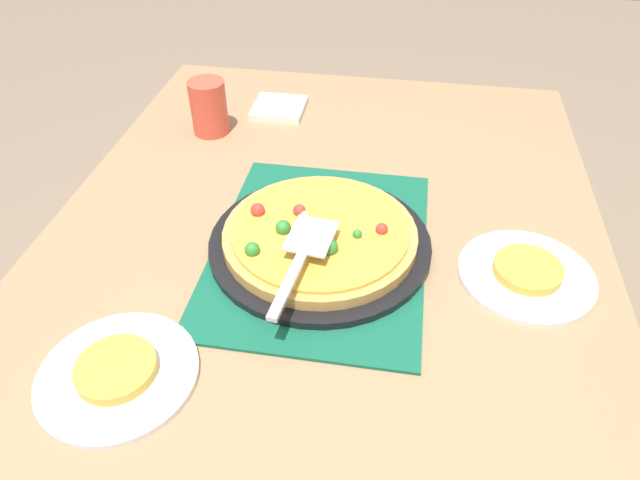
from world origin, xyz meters
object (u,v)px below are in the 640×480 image
at_px(pizza_pan, 320,243).
at_px(plate_near_left, 526,275).
at_px(pizza, 319,234).
at_px(served_slice_left, 528,269).
at_px(served_slice_right, 116,369).
at_px(plate_far_right, 118,375).
at_px(napkin_stack, 279,108).
at_px(cup_far, 209,107).
at_px(pizza_server, 302,255).

distance_m(pizza_pan, plate_near_left, 0.34).
distance_m(pizza, plate_near_left, 0.35).
relative_size(served_slice_left, served_slice_right, 1.00).
distance_m(pizza, plate_far_right, 0.38).
relative_size(pizza_pan, napkin_stack, 3.17).
bearing_deg(plate_near_left, napkin_stack, 46.52).
relative_size(plate_near_left, served_slice_left, 2.00).
height_order(plate_far_right, served_slice_right, served_slice_right).
bearing_deg(napkin_stack, served_slice_right, 176.29).
relative_size(pizza, served_slice_right, 3.00).
relative_size(cup_far, napkin_stack, 1.00).
height_order(served_slice_left, napkin_stack, served_slice_left).
height_order(pizza_pan, pizza, pizza).
distance_m(served_slice_right, pizza_server, 0.31).
xyz_separation_m(pizza, served_slice_right, (-0.31, 0.23, -0.02)).
bearing_deg(plate_near_left, cup_far, 60.09).
bearing_deg(pizza_server, plate_near_left, -77.05).
bearing_deg(served_slice_left, napkin_stack, 46.52).
bearing_deg(served_slice_left, pizza_pan, 87.45).
bearing_deg(plate_far_right, pizza_pan, -36.67).
relative_size(pizza, plate_near_left, 1.50).
relative_size(pizza_pan, served_slice_right, 3.45).
height_order(plate_near_left, cup_far, cup_far).
bearing_deg(napkin_stack, plate_far_right, 176.29).
distance_m(plate_near_left, pizza_server, 0.37).
height_order(served_slice_left, pizza_server, pizza_server).
bearing_deg(served_slice_left, pizza_server, 102.95).
distance_m(pizza, served_slice_right, 0.38).
xyz_separation_m(pizza, plate_near_left, (-0.01, -0.34, -0.03)).
bearing_deg(served_slice_right, pizza_pan, -36.67).
height_order(served_slice_right, napkin_stack, served_slice_right).
bearing_deg(served_slice_right, cup_far, 6.67).
height_order(plate_far_right, napkin_stack, napkin_stack).
bearing_deg(served_slice_left, served_slice_right, 117.10).
distance_m(plate_far_right, served_slice_right, 0.01).
bearing_deg(served_slice_left, pizza, 87.56).
relative_size(plate_far_right, pizza_server, 0.94).
bearing_deg(pizza_server, napkin_stack, 16.13).
xyz_separation_m(plate_far_right, served_slice_right, (0.00, 0.00, 0.01)).
bearing_deg(pizza, pizza_pan, -61.05).
bearing_deg(plate_near_left, served_slice_right, 117.10).
relative_size(plate_near_left, served_slice_right, 2.00).
bearing_deg(pizza_pan, pizza, 118.95).
xyz_separation_m(plate_near_left, napkin_stack, (0.50, 0.52, 0.00)).
height_order(served_slice_left, served_slice_right, same).
bearing_deg(served_slice_left, plate_far_right, 117.10).
xyz_separation_m(cup_far, pizza_server, (-0.46, -0.30, 0.01)).
bearing_deg(napkin_stack, cup_far, 132.97).
distance_m(served_slice_right, napkin_stack, 0.79).
bearing_deg(plate_far_right, pizza_server, -45.85).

